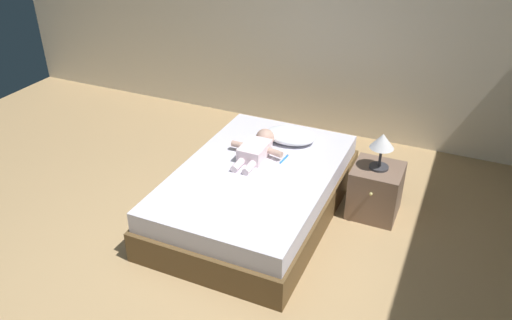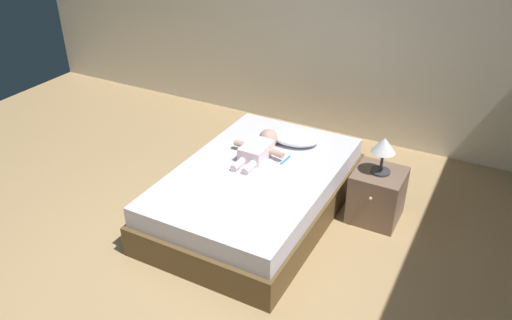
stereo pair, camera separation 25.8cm
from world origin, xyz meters
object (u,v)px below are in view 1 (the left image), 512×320
Objects in this scene: baby at (257,148)px; nightstand at (375,191)px; toothbrush at (285,158)px; lamp at (382,144)px; bed at (256,192)px; pillow at (290,135)px.

nightstand is (1.06, 0.18, -0.28)m from baby.
lamp is (0.80, 0.16, 0.25)m from toothbrush.
baby is 0.27m from toothbrush.
toothbrush is (0.16, 0.28, 0.23)m from bed.
baby is 1.09m from lamp.
lamp is at bearing 90.00° from nightstand.
lamp reaches higher than bed.
pillow is 0.76× the size of baby.
baby is 1.36× the size of nightstand.
baby is (-0.10, 0.25, 0.29)m from bed.
lamp is (0.00, 0.00, 0.47)m from nightstand.
toothbrush is at bearing 60.56° from bed.
lamp reaches higher than pillow.
toothbrush is 0.85m from nightstand.
lamp reaches higher than toothbrush.
nightstand is 0.47m from lamp.
baby reaches higher than pillow.
toothbrush reaches higher than bed.
pillow is (0.08, 0.62, 0.28)m from bed.
pillow is at bearing 83.07° from bed.
lamp reaches higher than nightstand.
nightstand is at bearing 24.23° from bed.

